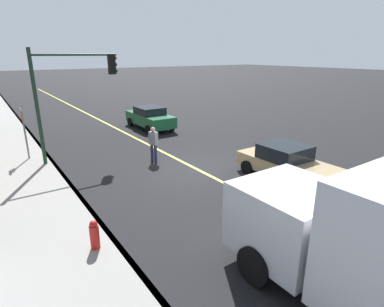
# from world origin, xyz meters

# --- Properties ---
(ground) EXTENTS (200.00, 200.00, 0.00)m
(ground) POSITION_xyz_m (0.00, 0.00, 0.00)
(ground) COLOR black
(sidewalk_slab) EXTENTS (80.00, 2.96, 0.15)m
(sidewalk_slab) POSITION_xyz_m (0.00, 6.57, 0.07)
(sidewalk_slab) COLOR gray
(sidewalk_slab) RESTS_ON ground
(curb_edge) EXTENTS (80.00, 0.16, 0.15)m
(curb_edge) POSITION_xyz_m (0.00, 5.17, 0.07)
(curb_edge) COLOR slate
(curb_edge) RESTS_ON ground
(lane_stripe_center) EXTENTS (80.00, 0.16, 0.01)m
(lane_stripe_center) POSITION_xyz_m (0.00, 0.00, 0.01)
(lane_stripe_center) COLOR #D8CC4C
(lane_stripe_center) RESTS_ON ground
(car_tan) EXTENTS (4.21, 1.99, 1.43)m
(car_tan) POSITION_xyz_m (-3.24, -2.35, 0.71)
(car_tan) COLOR tan
(car_tan) RESTS_ON ground
(car_green) EXTENTS (4.28, 1.91, 1.49)m
(car_green) POSITION_xyz_m (8.09, -1.96, 0.76)
(car_green) COLOR #1E6038
(car_green) RESTS_ON ground
(pedestrian_with_backpack) EXTENTS (0.45, 0.46, 1.68)m
(pedestrian_with_backpack) POSITION_xyz_m (1.83, 1.04, 0.98)
(pedestrian_with_backpack) COLOR #262D4C
(pedestrian_with_backpack) RESTS_ON ground
(traffic_light_mast) EXTENTS (0.28, 3.84, 5.19)m
(traffic_light_mast) POSITION_xyz_m (3.98, 3.98, 3.57)
(traffic_light_mast) COLOR #1E3823
(traffic_light_mast) RESTS_ON ground
(street_sign_post) EXTENTS (0.60, 0.08, 2.72)m
(street_sign_post) POSITION_xyz_m (5.23, 6.00, 1.61)
(street_sign_post) COLOR slate
(street_sign_post) RESTS_ON ground
(fire_hydrant) EXTENTS (0.24, 0.24, 0.94)m
(fire_hydrant) POSITION_xyz_m (-3.75, 5.69, 0.47)
(fire_hydrant) COLOR red
(fire_hydrant) RESTS_ON ground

